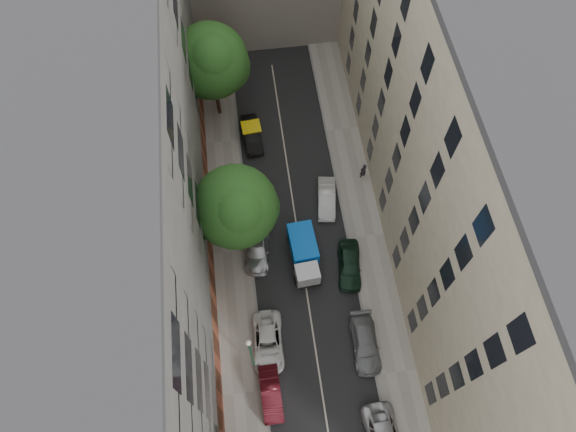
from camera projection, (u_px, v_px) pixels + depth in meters
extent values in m
plane|color=#4C4C49|center=(299.00, 244.00, 41.81)|extent=(120.00, 120.00, 0.00)
cube|color=black|center=(299.00, 244.00, 41.80)|extent=(8.00, 44.00, 0.02)
cube|color=gray|center=(232.00, 252.00, 41.41)|extent=(3.00, 44.00, 0.15)
cube|color=gray|center=(366.00, 236.00, 42.07)|extent=(3.00, 44.00, 0.15)
cube|color=#4E4C49|center=(130.00, 198.00, 32.32)|extent=(8.00, 44.00, 20.00)
cube|color=#C1B396|center=(468.00, 161.00, 33.64)|extent=(8.00, 44.00, 20.00)
cube|color=black|center=(304.00, 258.00, 40.70)|extent=(2.20, 4.94, 0.27)
cube|color=#AEB1B3|center=(307.00, 274.00, 39.20)|extent=(1.88, 1.55, 1.52)
cube|color=blue|center=(303.00, 244.00, 40.24)|extent=(2.18, 3.34, 1.61)
cylinder|color=black|center=(296.00, 280.00, 39.96)|extent=(0.25, 0.75, 0.75)
cylinder|color=black|center=(318.00, 277.00, 40.06)|extent=(0.25, 0.75, 0.75)
cylinder|color=black|center=(291.00, 244.00, 41.41)|extent=(0.25, 0.75, 0.75)
cylinder|color=black|center=(312.00, 241.00, 41.52)|extent=(0.25, 0.75, 0.75)
imported|color=#4F0F18|center=(271.00, 394.00, 35.72)|extent=(1.46, 3.98, 1.30)
imported|color=silver|center=(268.00, 342.00, 37.40)|extent=(2.43, 4.85, 1.32)
imported|color=#B3B3B8|center=(257.00, 248.00, 40.92)|extent=(2.51, 4.84, 1.34)
imported|color=black|center=(261.00, 208.00, 42.62)|extent=(1.72, 4.05, 1.36)
imported|color=black|center=(252.00, 134.00, 46.13)|extent=(1.83, 4.42, 1.42)
imported|color=slate|center=(365.00, 343.00, 37.34)|extent=(2.03, 4.71, 1.35)
imported|color=black|center=(350.00, 265.00, 40.16)|extent=(2.35, 4.56, 1.49)
imported|color=silver|center=(327.00, 198.00, 43.06)|extent=(1.98, 4.21, 1.33)
cylinder|color=#382619|center=(241.00, 235.00, 40.44)|extent=(0.36, 0.36, 2.91)
cylinder|color=#382619|center=(238.00, 220.00, 38.24)|extent=(0.24, 0.24, 2.08)
sphere|color=#1C4D19|center=(236.00, 207.00, 36.44)|extent=(6.16, 6.16, 6.16)
sphere|color=#1C4D19|center=(249.00, 207.00, 37.56)|extent=(4.62, 4.62, 4.62)
sphere|color=#1C4D19|center=(227.00, 218.00, 36.68)|extent=(4.31, 4.31, 4.31)
sphere|color=#1C4D19|center=(238.00, 209.00, 35.13)|extent=(4.01, 4.01, 4.01)
cylinder|color=#382619|center=(218.00, 101.00, 46.64)|extent=(0.36, 0.36, 3.17)
cylinder|color=#382619|center=(214.00, 80.00, 44.24)|extent=(0.24, 0.24, 2.26)
sphere|color=#1C4D19|center=(211.00, 61.00, 42.29)|extent=(6.33, 6.33, 6.33)
sphere|color=#1C4D19|center=(223.00, 66.00, 43.48)|extent=(4.75, 4.75, 4.75)
sphere|color=#1C4D19|center=(203.00, 72.00, 42.57)|extent=(4.43, 4.43, 4.43)
sphere|color=#1C4D19|center=(212.00, 57.00, 40.89)|extent=(4.12, 4.12, 4.12)
cylinder|color=#1C633D|center=(252.00, 356.00, 34.20)|extent=(0.14, 0.14, 6.56)
sphere|color=silver|center=(248.00, 343.00, 31.20)|extent=(0.36, 0.36, 0.36)
imported|color=black|center=(363.00, 171.00, 43.94)|extent=(0.75, 0.64, 1.76)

